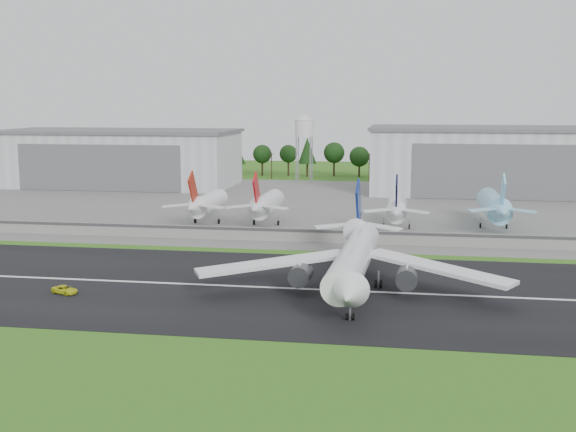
% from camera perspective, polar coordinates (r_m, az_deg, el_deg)
% --- Properties ---
extents(ground, '(600.00, 600.00, 0.00)m').
position_cam_1_polar(ground, '(130.33, -8.01, -6.52)').
color(ground, '#3B6818').
rests_on(ground, ground).
extents(runway, '(320.00, 60.00, 0.10)m').
position_cam_1_polar(runway, '(139.56, -6.79, -5.43)').
color(runway, black).
rests_on(runway, ground).
extents(runway_centerline, '(220.00, 1.00, 0.02)m').
position_cam_1_polar(runway_centerline, '(139.55, -6.79, -5.40)').
color(runway_centerline, white).
rests_on(runway_centerline, runway).
extents(apron, '(320.00, 150.00, 0.10)m').
position_cam_1_polar(apron, '(245.20, 0.32, 0.91)').
color(apron, slate).
rests_on(apron, ground).
extents(blast_fence, '(240.00, 0.61, 3.50)m').
position_cam_1_polar(blast_fence, '(181.81, -2.89, -1.41)').
color(blast_fence, gray).
rests_on(blast_fence, ground).
extents(hangar_west, '(97.00, 44.00, 23.20)m').
position_cam_1_polar(hangar_west, '(308.98, -13.20, 4.52)').
color(hangar_west, silver).
rests_on(hangar_west, ground).
extents(hangar_east, '(102.00, 47.00, 25.20)m').
position_cam_1_polar(hangar_east, '(287.93, 16.72, 4.26)').
color(hangar_east, silver).
rests_on(hangar_east, ground).
extents(water_tower, '(8.40, 8.40, 29.40)m').
position_cam_1_polar(water_tower, '(307.92, 1.30, 7.15)').
color(water_tower, '#99999E').
rests_on(water_tower, ground).
extents(utility_poles, '(230.00, 3.00, 12.00)m').
position_cam_1_polar(utility_poles, '(323.86, 2.53, 2.88)').
color(utility_poles, black).
rests_on(utility_poles, ground).
extents(treeline, '(320.00, 16.00, 22.00)m').
position_cam_1_polar(treeline, '(338.68, 2.83, 3.15)').
color(treeline, black).
rests_on(treeline, ground).
extents(main_airliner, '(57.24, 59.18, 18.17)m').
position_cam_1_polar(main_airliner, '(133.02, 5.24, -3.98)').
color(main_airliner, white).
rests_on(main_airliner, runway).
extents(ground_vehicle, '(5.71, 4.20, 1.44)m').
position_cam_1_polar(ground_vehicle, '(138.38, -17.22, -5.57)').
color(ground_vehicle, yellow).
rests_on(ground_vehicle, runway).
extents(parked_jet_red_a, '(7.36, 31.29, 16.54)m').
position_cam_1_polar(parked_jet_red_a, '(206.13, -6.55, 0.98)').
color(parked_jet_red_a, white).
rests_on(parked_jet_red_a, ground).
extents(parked_jet_red_b, '(7.36, 31.29, 16.68)m').
position_cam_1_polar(parked_jet_red_b, '(202.12, -1.83, 0.91)').
color(parked_jet_red_b, silver).
rests_on(parked_jet_red_b, ground).
extents(parked_jet_navy, '(7.36, 31.29, 16.51)m').
position_cam_1_polar(parked_jet_navy, '(198.39, 8.58, 0.61)').
color(parked_jet_navy, white).
rests_on(parked_jet_navy, ground).
extents(parked_jet_skyblue, '(7.36, 37.29, 17.04)m').
position_cam_1_polar(parked_jet_skyblue, '(204.79, 16.04, 0.75)').
color(parked_jet_skyblue, '#8BD4F1').
rests_on(parked_jet_skyblue, ground).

